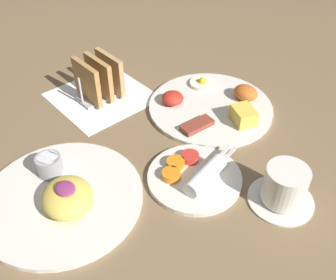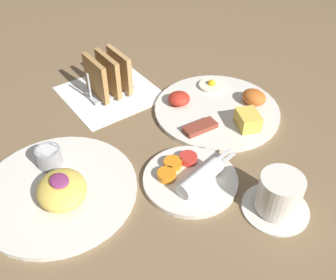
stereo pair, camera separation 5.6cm
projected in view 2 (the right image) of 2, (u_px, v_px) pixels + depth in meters
ground_plane at (137, 135)px, 0.82m from camera, size 3.00×3.00×0.00m
napkin_flat at (111, 93)px, 0.95m from camera, size 0.22×0.22×0.00m
plate_breakfast at (219, 108)px, 0.88m from camera, size 0.29×0.29×0.05m
plate_condiments at (191, 177)px, 0.71m from camera, size 0.18×0.20×0.04m
plate_foreground at (59, 187)px, 0.69m from camera, size 0.29×0.29×0.06m
toast_rack at (109, 76)px, 0.91m from camera, size 0.10×0.12×0.10m
coffee_cup at (279, 196)px, 0.65m from camera, size 0.12×0.12×0.08m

